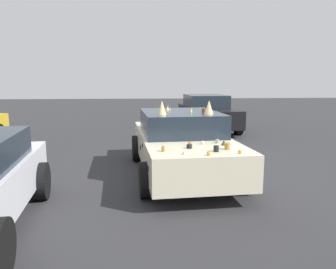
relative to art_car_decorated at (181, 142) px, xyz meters
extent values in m
plane|color=#2D2D30|center=(-0.03, 0.00, -0.71)|extent=(60.00, 60.00, 0.00)
cube|color=beige|center=(-0.03, 0.00, -0.12)|extent=(4.69, 2.11, 0.63)
cube|color=#1E2833|center=(0.12, 0.01, 0.44)|extent=(2.22, 1.79, 0.48)
cylinder|color=black|center=(-1.38, -1.02, -0.38)|extent=(0.67, 0.27, 0.66)
cylinder|color=black|center=(-1.51, 0.81, -0.38)|extent=(0.67, 0.27, 0.66)
cylinder|color=black|center=(1.45, -0.82, -0.38)|extent=(0.67, 0.27, 0.66)
cylinder|color=black|center=(1.32, 1.01, -0.38)|extent=(0.67, 0.27, 0.66)
ellipsoid|color=black|center=(-1.56, 0.79, -0.16)|extent=(0.17, 0.03, 0.11)
ellipsoid|color=black|center=(-1.71, -1.02, -0.17)|extent=(0.18, 0.03, 0.08)
ellipsoid|color=black|center=(0.03, 0.90, -0.11)|extent=(0.16, 0.03, 0.11)
ellipsoid|color=black|center=(-1.82, 0.77, -0.09)|extent=(0.13, 0.03, 0.10)
ellipsoid|color=black|center=(0.55, -0.86, 0.05)|extent=(0.10, 0.03, 0.08)
ellipsoid|color=black|center=(-0.54, 0.86, 0.05)|extent=(0.15, 0.03, 0.08)
cylinder|color=gray|center=(-1.17, -0.55, 0.23)|extent=(0.10, 0.10, 0.07)
sphere|color=silver|center=(-2.05, 0.20, 0.22)|extent=(0.05, 0.05, 0.05)
sphere|color=silver|center=(-1.24, -0.25, 0.23)|extent=(0.07, 0.07, 0.07)
cylinder|color=#A87A38|center=(-1.74, -0.59, 0.25)|extent=(0.13, 0.13, 0.11)
cylinder|color=black|center=(-1.90, -0.36, 0.25)|extent=(0.09, 0.09, 0.10)
cylinder|color=#A87A38|center=(-1.81, 0.52, 0.24)|extent=(0.07, 0.07, 0.09)
cone|color=#51381E|center=(-1.36, -0.62, 0.25)|extent=(0.14, 0.14, 0.10)
cylinder|color=#A87A38|center=(-1.32, 0.00, 0.23)|extent=(0.08, 0.08, 0.07)
cylinder|color=black|center=(-1.59, 0.05, 0.23)|extent=(0.13, 0.13, 0.07)
sphere|color=orange|center=(-2.16, -0.18, 0.23)|extent=(0.07, 0.07, 0.07)
sphere|color=orange|center=(-2.07, -0.72, 0.23)|extent=(0.06, 0.06, 0.06)
cone|color=gray|center=(0.45, 0.22, 0.71)|extent=(0.06, 0.06, 0.07)
cone|color=silver|center=(0.64, 0.25, 0.74)|extent=(0.07, 0.07, 0.12)
cone|color=silver|center=(0.52, 0.36, 0.70)|extent=(0.08, 0.08, 0.05)
cylinder|color=#51381E|center=(0.00, -0.50, 0.72)|extent=(0.12, 0.12, 0.08)
cone|color=tan|center=(-0.02, -0.22, 0.73)|extent=(0.07, 0.07, 0.10)
cylinder|color=orange|center=(0.34, 0.30, 0.71)|extent=(0.07, 0.07, 0.06)
cone|color=#D8BC7F|center=(-0.43, -0.52, 0.82)|extent=(0.18, 0.18, 0.28)
cone|color=#D8BC7F|center=(-0.50, 0.46, 0.82)|extent=(0.18, 0.18, 0.28)
cylinder|color=black|center=(-1.44, 2.65, -0.38)|extent=(0.68, 0.28, 0.66)
cube|color=black|center=(6.43, -1.85, -0.08)|extent=(4.49, 1.95, 0.68)
cube|color=#1E2833|center=(6.74, -1.84, 0.50)|extent=(2.08, 1.68, 0.48)
cylinder|color=black|center=(5.12, -2.80, -0.37)|extent=(0.69, 0.26, 0.68)
cylinder|color=black|center=(5.02, -1.06, -0.37)|extent=(0.69, 0.26, 0.68)
cylinder|color=black|center=(7.85, -2.65, -0.37)|extent=(0.69, 0.26, 0.68)
cylinder|color=black|center=(7.75, -0.91, -0.37)|extent=(0.69, 0.26, 0.68)
camera|label=1|loc=(-7.27, 0.87, 1.39)|focal=35.79mm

